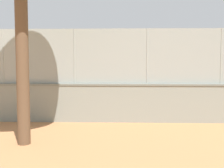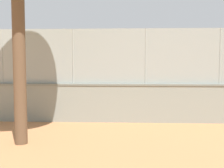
{
  "view_description": "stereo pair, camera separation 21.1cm",
  "coord_description": "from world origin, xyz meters",
  "px_view_note": "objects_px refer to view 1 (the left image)",
  "views": [
    {
      "loc": [
        -0.12,
        23.46,
        2.51
      ],
      "look_at": [
        0.74,
        6.57,
        1.29
      ],
      "focal_mm": 42.9,
      "sensor_mm": 36.0,
      "label": 1
    },
    {
      "loc": [
        -0.33,
        23.45,
        2.51
      ],
      "look_at": [
        0.74,
        6.57,
        1.29
      ],
      "focal_mm": 42.9,
      "sensor_mm": 36.0,
      "label": 2
    }
  ],
  "objects_px": {
    "player_crossing_court": "(90,88)",
    "sports_ball": "(96,101)",
    "player_baseline_waiting": "(148,84)",
    "spare_ball_by_wall": "(76,115)"
  },
  "relations": [
    {
      "from": "player_crossing_court",
      "to": "sports_ball",
      "type": "distance_m",
      "value": 1.18
    },
    {
      "from": "player_crossing_court",
      "to": "spare_ball_by_wall",
      "type": "bearing_deg",
      "value": 90.66
    },
    {
      "from": "sports_ball",
      "to": "spare_ball_by_wall",
      "type": "relative_size",
      "value": 0.77
    },
    {
      "from": "sports_ball",
      "to": "spare_ball_by_wall",
      "type": "distance_m",
      "value": 5.03
    },
    {
      "from": "player_crossing_court",
      "to": "sports_ball",
      "type": "height_order",
      "value": "player_crossing_court"
    },
    {
      "from": "player_baseline_waiting",
      "to": "sports_ball",
      "type": "distance_m",
      "value": 6.47
    },
    {
      "from": "player_crossing_court",
      "to": "player_baseline_waiting",
      "type": "bearing_deg",
      "value": -135.12
    },
    {
      "from": "spare_ball_by_wall",
      "to": "player_baseline_waiting",
      "type": "bearing_deg",
      "value": -113.54
    },
    {
      "from": "player_baseline_waiting",
      "to": "spare_ball_by_wall",
      "type": "height_order",
      "value": "player_baseline_waiting"
    },
    {
      "from": "player_crossing_court",
      "to": "spare_ball_by_wall",
      "type": "height_order",
      "value": "player_crossing_court"
    }
  ]
}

